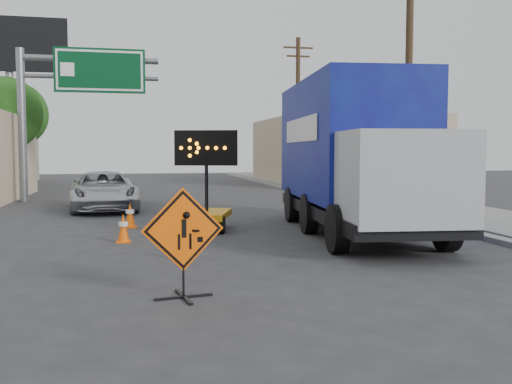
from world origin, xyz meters
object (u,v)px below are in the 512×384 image
object	(u,v)px
construction_sign	(183,240)
pickup_truck	(103,191)
box_truck	(354,164)
arrow_board	(207,208)

from	to	relation	value
construction_sign	pickup_truck	distance (m)	14.13
box_truck	pickup_truck	bearing A→B (deg)	137.59
construction_sign	pickup_truck	bearing A→B (deg)	88.62
construction_sign	box_truck	size ratio (longest dim) A/B	0.19
arrow_board	box_truck	size ratio (longest dim) A/B	0.31
construction_sign	box_truck	world-z (taller)	box_truck
construction_sign	arrow_board	xyz separation A→B (m)	(1.33, 7.53, -0.27)
construction_sign	arrow_board	bearing A→B (deg)	71.05
arrow_board	box_truck	bearing A→B (deg)	-3.24
construction_sign	pickup_truck	world-z (taller)	construction_sign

